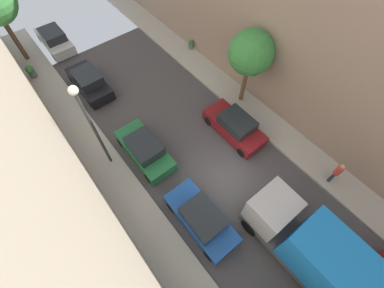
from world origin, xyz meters
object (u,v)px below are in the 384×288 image
(parked_car_left_5, at_px, (55,40))
(lamp_post, at_px, (89,120))
(delivery_truck, at_px, (317,255))
(parked_car_left_4, at_px, (89,82))
(potted_plant_0, at_px, (191,44))
(street_tree_1, at_px, (251,53))
(pedestrian, at_px, (337,172))
(potted_plant_2, at_px, (31,71))
(parked_car_left_2, at_px, (202,219))
(parked_car_right_2, at_px, (235,126))
(parked_car_left_3, at_px, (145,150))

(parked_car_left_5, height_order, lamp_post, lamp_post)
(delivery_truck, bearing_deg, lamp_post, 112.99)
(parked_car_left_4, height_order, potted_plant_0, parked_car_left_4)
(lamp_post, bearing_deg, street_tree_1, -7.64)
(street_tree_1, bearing_deg, lamp_post, 172.36)
(parked_car_left_4, relative_size, lamp_post, 0.68)
(pedestrian, height_order, street_tree_1, street_tree_1)
(lamp_post, bearing_deg, parked_car_left_5, 81.33)
(parked_car_left_4, height_order, parked_car_left_5, same)
(parked_car_left_4, distance_m, potted_plant_2, 4.75)
(parked_car_left_5, bearing_deg, delivery_truck, -83.39)
(parked_car_left_2, bearing_deg, street_tree_1, 32.63)
(street_tree_1, distance_m, potted_plant_2, 15.92)
(parked_car_left_4, xyz_separation_m, parked_car_right_2, (5.40, -9.35, 0.00))
(parked_car_left_3, relative_size, lamp_post, 0.68)
(pedestrian, bearing_deg, potted_plant_0, 85.70)
(potted_plant_0, distance_m, potted_plant_2, 12.29)
(parked_car_left_5, relative_size, potted_plant_2, 4.24)
(parked_car_left_2, distance_m, potted_plant_0, 14.28)
(parked_car_left_2, relative_size, delivery_truck, 0.64)
(parked_car_left_4, bearing_deg, parked_car_left_3, -90.00)
(parked_car_left_3, distance_m, parked_car_right_2, 5.80)
(parked_car_left_2, relative_size, parked_car_right_2, 1.00)
(pedestrian, xyz_separation_m, potted_plant_2, (-10.23, 19.09, -0.39))
(pedestrian, relative_size, potted_plant_2, 1.73)
(parked_car_left_4, bearing_deg, street_tree_1, -44.31)
(pedestrian, xyz_separation_m, street_tree_1, (0.38, 7.71, 2.96))
(delivery_truck, xyz_separation_m, lamp_post, (-4.60, 10.84, 2.36))
(potted_plant_0, height_order, lamp_post, lamp_post)
(parked_car_left_5, xyz_separation_m, lamp_post, (-1.90, -12.46, 3.43))
(delivery_truck, relative_size, pedestrian, 3.84)
(pedestrian, bearing_deg, lamp_post, 135.84)
(parked_car_right_2, height_order, pedestrian, pedestrian)
(parked_car_left_3, xyz_separation_m, street_tree_1, (7.76, -0.33, 3.31))
(parked_car_left_5, xyz_separation_m, parked_car_right_2, (5.40, -15.53, 0.00))
(parked_car_left_5, xyz_separation_m, pedestrian, (7.38, -21.47, 0.35))
(parked_car_left_4, relative_size, delivery_truck, 0.64)
(delivery_truck, bearing_deg, potted_plant_2, 104.86)
(potted_plant_0, relative_size, lamp_post, 0.13)
(street_tree_1, bearing_deg, parked_car_left_3, 177.56)
(potted_plant_2, height_order, lamp_post, lamp_post)
(parked_car_right_2, height_order, potted_plant_0, parked_car_right_2)
(parked_car_left_5, height_order, delivery_truck, delivery_truck)
(parked_car_right_2, relative_size, street_tree_1, 0.80)
(parked_car_left_5, xyz_separation_m, street_tree_1, (7.76, -13.76, 3.31))
(parked_car_left_4, distance_m, parked_car_left_5, 6.19)
(parked_car_left_2, bearing_deg, parked_car_left_5, 90.00)
(parked_car_left_2, bearing_deg, parked_car_right_2, 30.61)
(parked_car_right_2, xyz_separation_m, street_tree_1, (2.36, 1.77, 3.31))
(potted_plant_2, bearing_deg, street_tree_1, -47.00)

